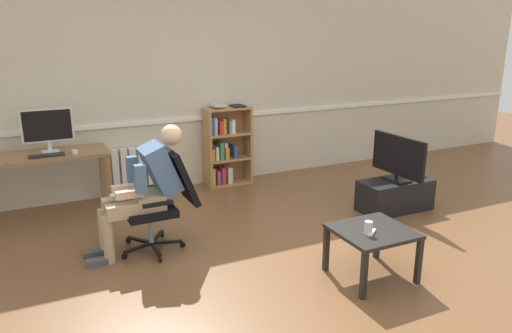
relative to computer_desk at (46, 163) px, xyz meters
The scene contains 15 objects.
ground_plane 2.89m from the computer_desk, 49.82° to the right, with size 18.00×18.00×0.00m, color brown.
back_wall 2.01m from the computer_desk, 15.39° to the left, with size 12.00×0.13×2.70m.
computer_desk is the anchor object (origin of this frame).
imac_monitor 0.40m from the computer_desk, 52.33° to the left, with size 0.55×0.14×0.48m.
keyboard 0.19m from the computer_desk, 85.78° to the right, with size 0.37×0.12×0.02m, color black.
computer_mouse 0.35m from the computer_desk, 21.79° to the right, with size 0.06×0.10×0.03m, color white.
bookshelf 2.28m from the computer_desk, ahead, with size 0.62×0.29×1.12m.
radiator 1.15m from the computer_desk, 20.84° to the left, with size 0.75×0.08×0.62m.
office_chair 1.64m from the computer_desk, 53.66° to the right, with size 0.78×0.61×0.98m.
person_seated 1.54m from the computer_desk, 59.15° to the right, with size 0.98×0.40×1.23m.
tv_stand 4.02m from the computer_desk, 22.20° to the right, with size 0.87×0.41×0.37m.
tv_screen 3.99m from the computer_desk, 22.19° to the right, with size 0.21×0.80×0.53m.
coffee_table 3.61m from the computer_desk, 47.95° to the right, with size 0.63×0.60×0.44m.
drinking_glass 3.59m from the computer_desk, 49.76° to the right, with size 0.07×0.07×0.11m, color silver.
spare_remote 3.61m from the computer_desk, 49.35° to the right, with size 0.04×0.15×0.02m, color white.
Camera 1 is at (-1.96, -3.55, 2.12)m, focal length 34.13 mm.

